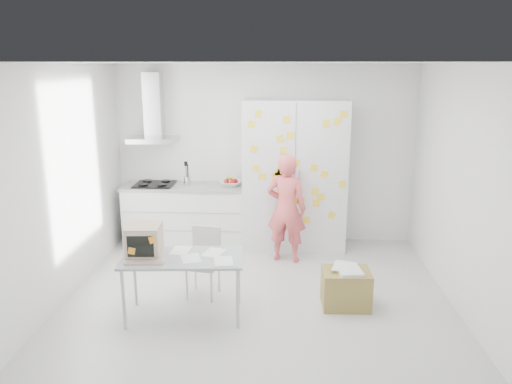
# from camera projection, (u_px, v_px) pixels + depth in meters

# --- Properties ---
(floor) EXTENTS (4.50, 4.00, 0.02)m
(floor) POSITION_uv_depth(u_px,v_px,m) (258.00, 294.00, 6.02)
(floor) COLOR silver
(floor) RESTS_ON ground
(walls) EXTENTS (4.52, 4.01, 2.70)m
(walls) POSITION_uv_depth(u_px,v_px,m) (261.00, 172.00, 6.38)
(walls) COLOR white
(walls) RESTS_ON ground
(ceiling) EXTENTS (4.50, 4.00, 0.02)m
(ceiling) POSITION_uv_depth(u_px,v_px,m) (258.00, 63.00, 5.34)
(ceiling) COLOR white
(ceiling) RESTS_ON walls
(counter_run) EXTENTS (1.84, 0.63, 1.28)m
(counter_run) POSITION_uv_depth(u_px,v_px,m) (185.00, 214.00, 7.60)
(counter_run) COLOR white
(counter_run) RESTS_ON ground
(range_hood) EXTENTS (0.70, 0.48, 1.01)m
(range_hood) POSITION_uv_depth(u_px,v_px,m) (153.00, 115.00, 7.39)
(range_hood) COLOR silver
(range_hood) RESTS_ON walls
(tall_cabinet) EXTENTS (1.50, 0.68, 2.20)m
(tall_cabinet) POSITION_uv_depth(u_px,v_px,m) (294.00, 175.00, 7.34)
(tall_cabinet) COLOR silver
(tall_cabinet) RESTS_ON ground
(person) EXTENTS (0.62, 0.48, 1.51)m
(person) POSITION_uv_depth(u_px,v_px,m) (286.00, 208.00, 6.87)
(person) COLOR #E95A5D
(person) RESTS_ON ground
(desk) EXTENTS (1.33, 0.73, 1.03)m
(desk) POSITION_uv_depth(u_px,v_px,m) (158.00, 248.00, 5.32)
(desk) COLOR #98A0A2
(desk) RESTS_ON ground
(chair) EXTENTS (0.43, 0.43, 0.82)m
(chair) POSITION_uv_depth(u_px,v_px,m) (204.00, 257.00, 5.91)
(chair) COLOR beige
(chair) RESTS_ON ground
(cardboard_box) EXTENTS (0.54, 0.45, 0.47)m
(cardboard_box) POSITION_uv_depth(u_px,v_px,m) (346.00, 288.00, 5.66)
(cardboard_box) COLOR olive
(cardboard_box) RESTS_ON ground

